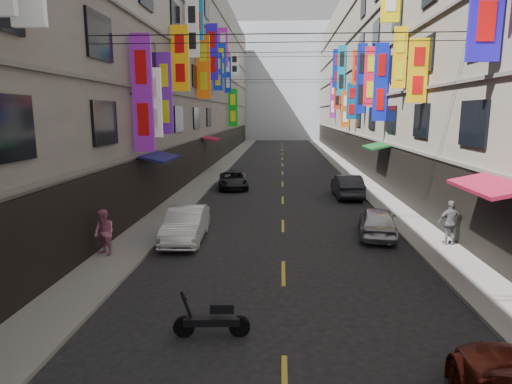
# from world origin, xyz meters

# --- Properties ---
(sidewalk_left) EXTENTS (2.00, 90.00, 0.12)m
(sidewalk_left) POSITION_xyz_m (-6.00, 42.00, 0.06)
(sidewalk_left) COLOR slate
(sidewalk_left) RESTS_ON ground
(sidewalk_right) EXTENTS (2.00, 90.00, 0.12)m
(sidewalk_right) POSITION_xyz_m (6.00, 42.00, 0.06)
(sidewalk_right) COLOR slate
(sidewalk_right) RESTS_ON ground
(building_row_left) EXTENTS (10.14, 90.00, 19.00)m
(building_row_left) POSITION_xyz_m (-11.99, 42.00, 9.49)
(building_row_left) COLOR gray
(building_row_left) RESTS_ON ground
(building_row_right) EXTENTS (10.14, 90.00, 19.00)m
(building_row_right) POSITION_xyz_m (11.99, 42.00, 9.49)
(building_row_right) COLOR gray
(building_row_right) RESTS_ON ground
(haze_block) EXTENTS (18.00, 8.00, 22.00)m
(haze_block) POSITION_xyz_m (0.00, 92.00, 11.00)
(haze_block) COLOR #B3BBC8
(haze_block) RESTS_ON ground
(shop_signage) EXTENTS (14.00, 55.00, 11.85)m
(shop_signage) POSITION_xyz_m (-0.12, 35.01, 9.17)
(shop_signage) COLOR #1036C1
(shop_signage) RESTS_ON ground
(street_awnings) EXTENTS (13.99, 35.20, 0.41)m
(street_awnings) POSITION_xyz_m (-1.26, 26.00, 3.00)
(street_awnings) COLOR #144C1F
(street_awnings) RESTS_ON ground
(overhead_cables) EXTENTS (14.00, 38.04, 1.24)m
(overhead_cables) POSITION_xyz_m (0.00, 30.00, 8.80)
(overhead_cables) COLOR black
(overhead_cables) RESTS_ON ground
(lane_markings) EXTENTS (0.12, 80.20, 0.01)m
(lane_markings) POSITION_xyz_m (0.00, 39.00, 0.00)
(lane_markings) COLOR gold
(lane_markings) RESTS_ON ground
(scooter_crossing) EXTENTS (1.80, 0.50, 1.14)m
(scooter_crossing) POSITION_xyz_m (-1.66, 13.83, 0.44)
(scooter_crossing) COLOR black
(scooter_crossing) RESTS_ON ground
(scooter_far_right) EXTENTS (0.50, 1.80, 1.14)m
(scooter_far_right) POSITION_xyz_m (3.96, 23.68, 0.44)
(scooter_far_right) COLOR black
(scooter_far_right) RESTS_ON ground
(car_left_mid) EXTENTS (1.61, 4.21, 1.37)m
(car_left_mid) POSITION_xyz_m (-4.00, 21.43, 0.68)
(car_left_mid) COLOR white
(car_left_mid) RESTS_ON ground
(car_left_far) EXTENTS (2.49, 4.49, 1.19)m
(car_left_far) POSITION_xyz_m (-3.43, 33.98, 0.59)
(car_left_far) COLOR black
(car_left_far) RESTS_ON ground
(car_right_mid) EXTENTS (2.09, 3.94, 1.28)m
(car_right_mid) POSITION_xyz_m (4.00, 22.51, 0.64)
(car_right_mid) COLOR silver
(car_right_mid) RESTS_ON ground
(car_right_far) EXTENTS (1.60, 4.34, 1.42)m
(car_right_far) POSITION_xyz_m (4.00, 31.17, 0.71)
(car_right_far) COLOR #24252C
(car_right_far) RESTS_ON ground
(pedestrian_lfar) EXTENTS (0.99, 0.91, 1.68)m
(pedestrian_lfar) POSITION_xyz_m (-6.43, 19.08, 0.96)
(pedestrian_lfar) COLOR #CF6E94
(pedestrian_lfar) RESTS_ON sidewalk_left
(pedestrian_rfar) EXTENTS (1.06, 0.65, 1.74)m
(pedestrian_rfar) POSITION_xyz_m (6.48, 21.14, 0.99)
(pedestrian_rfar) COLOR #5E5D60
(pedestrian_rfar) RESTS_ON sidewalk_right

